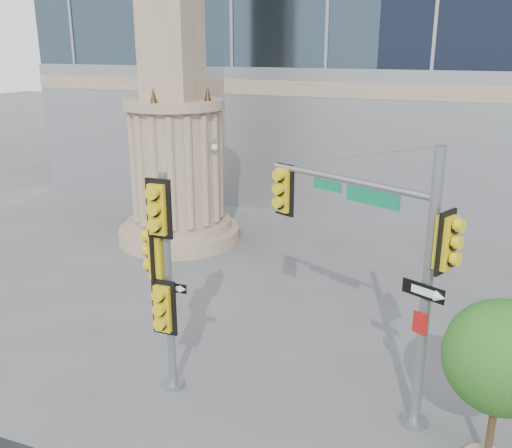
% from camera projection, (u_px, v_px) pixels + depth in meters
% --- Properties ---
extents(ground, '(120.00, 120.00, 0.00)m').
position_uv_depth(ground, '(228.00, 420.00, 11.03)').
color(ground, '#545456').
rests_on(ground, ground).
extents(monument, '(4.40, 4.40, 16.60)m').
position_uv_depth(monument, '(173.00, 87.00, 19.42)').
color(monument, gray).
rests_on(monument, ground).
extents(main_signal_pole, '(3.89, 2.06, 5.37)m').
position_uv_depth(main_signal_pole, '(383.00, 248.00, 10.58)').
color(main_signal_pole, slate).
rests_on(main_signal_pole, ground).
extents(secondary_signal_pole, '(0.80, 0.59, 4.64)m').
position_uv_depth(secondary_signal_pole, '(163.00, 269.00, 11.20)').
color(secondary_signal_pole, slate).
rests_on(secondary_signal_pole, ground).
extents(street_tree, '(1.96, 1.91, 3.05)m').
position_uv_depth(street_tree, '(504.00, 362.00, 9.30)').
color(street_tree, gray).
rests_on(street_tree, ground).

